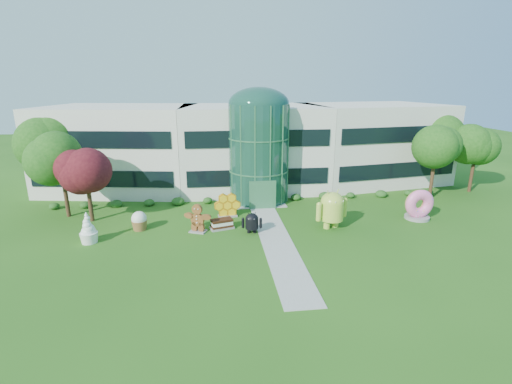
{
  "coord_description": "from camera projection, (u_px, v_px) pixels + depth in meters",
  "views": [
    {
      "loc": [
        -4.81,
        -24.91,
        11.82
      ],
      "look_at": [
        -1.01,
        6.0,
        2.6
      ],
      "focal_mm": 26.0,
      "sensor_mm": 36.0,
      "label": 1
    }
  ],
  "objects": [
    {
      "name": "tree_red",
      "position": [
        88.0,
        188.0,
        32.1
      ],
      "size": [
        4.0,
        4.0,
        6.0
      ],
      "primitive_type": null,
      "color": "#3F0C14",
      "rests_on": "ground"
    },
    {
      "name": "froyo",
      "position": [
        88.0,
        228.0,
        28.16
      ],
      "size": [
        1.72,
        1.72,
        2.46
      ],
      "primitive_type": null,
      "rotation": [
        0.0,
        0.0,
        0.23
      ],
      "color": "white",
      "rests_on": "ground"
    },
    {
      "name": "cupcake",
      "position": [
        139.0,
        221.0,
        30.77
      ],
      "size": [
        1.41,
        1.41,
        1.61
      ],
      "primitive_type": null,
      "rotation": [
        0.0,
        0.0,
        0.05
      ],
      "color": "white",
      "rests_on": "ground"
    },
    {
      "name": "walkway",
      "position": [
        275.0,
        237.0,
        29.53
      ],
      "size": [
        2.4,
        20.0,
        0.04
      ],
      "primitive_type": "cube",
      "color": "#9E9E93",
      "rests_on": "ground"
    },
    {
      "name": "trees_backdrop",
      "position": [
        257.0,
        158.0,
        38.81
      ],
      "size": [
        52.0,
        8.0,
        8.4
      ],
      "primitive_type": null,
      "color": "#194B12",
      "rests_on": "ground"
    },
    {
      "name": "building",
      "position": [
        252.0,
        146.0,
        43.44
      ],
      "size": [
        46.0,
        15.0,
        9.3
      ],
      "primitive_type": null,
      "color": "beige",
      "rests_on": "ground"
    },
    {
      "name": "gingerbread",
      "position": [
        197.0,
        218.0,
        30.21
      ],
      "size": [
        2.81,
        1.94,
        2.42
      ],
      "primitive_type": null,
      "rotation": [
        0.0,
        0.0,
        -0.4
      ],
      "color": "maroon",
      "rests_on": "ground"
    },
    {
      "name": "ground",
      "position": [
        279.0,
        248.0,
        27.63
      ],
      "size": [
        140.0,
        140.0,
        0.0
      ],
      "primitive_type": "plane",
      "color": "#215114",
      "rests_on": "ground"
    },
    {
      "name": "honeycomb",
      "position": [
        227.0,
        206.0,
        33.75
      ],
      "size": [
        2.63,
        1.2,
        2.0
      ],
      "primitive_type": null,
      "rotation": [
        0.0,
        0.0,
        0.12
      ],
      "color": "yellow",
      "rests_on": "ground"
    },
    {
      "name": "donut",
      "position": [
        418.0,
        204.0,
        33.11
      ],
      "size": [
        2.73,
        1.4,
        2.79
      ],
      "primitive_type": null,
      "rotation": [
        0.0,
        0.0,
        0.04
      ],
      "color": "pink",
      "rests_on": "ground"
    },
    {
      "name": "atrium",
      "position": [
        259.0,
        153.0,
        37.66
      ],
      "size": [
        6.0,
        6.0,
        9.8
      ],
      "primitive_type": "cylinder",
      "color": "#194738",
      "rests_on": "ground"
    },
    {
      "name": "android_green",
      "position": [
        332.0,
        207.0,
        30.98
      ],
      "size": [
        3.75,
        3.09,
        3.65
      ],
      "primitive_type": null,
      "rotation": [
        0.0,
        0.0,
        0.34
      ],
      "color": "#B4D042",
      "rests_on": "ground"
    },
    {
      "name": "ice_cream_sandwich",
      "position": [
        222.0,
        224.0,
        31.07
      ],
      "size": [
        2.14,
        1.47,
        0.87
      ],
      "primitive_type": null,
      "rotation": [
        0.0,
        0.0,
        0.28
      ],
      "color": "black",
      "rests_on": "ground"
    },
    {
      "name": "android_black",
      "position": [
        252.0,
        221.0,
        30.07
      ],
      "size": [
        1.89,
        1.41,
        1.97
      ],
      "primitive_type": null,
      "rotation": [
        0.0,
        0.0,
        -0.15
      ],
      "color": "black",
      "rests_on": "ground"
    }
  ]
}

